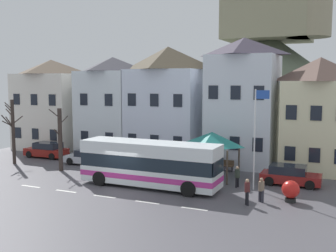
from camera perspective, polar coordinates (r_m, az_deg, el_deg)
name	(u,v)px	position (r m, az deg, el deg)	size (l,w,h in m)	color
ground_plane	(118,191)	(27.45, -7.05, -9.00)	(40.00, 60.00, 0.07)	#4E4B52
townhouse_00	(52,105)	(44.89, -15.93, 2.91)	(6.85, 5.42, 9.44)	silver
townhouse_01	(113,106)	(40.79, -7.68, 2.85)	(5.47, 6.03, 9.55)	silver
townhouse_02	(168,103)	(37.86, 0.00, 3.26)	(6.63, 5.84, 10.36)	silver
townhouse_03	(243,102)	(35.17, 10.49, 3.31)	(5.53, 5.12, 10.84)	silver
townhouse_04	(319,115)	(34.60, 20.40, 1.51)	(5.30, 5.70, 9.08)	beige
hilltop_castle	(268,80)	(55.96, 13.85, 6.24)	(36.62, 36.62, 21.77)	#55604C
transit_bus	(150,164)	(27.80, -2.57, -5.39)	(9.78, 2.64, 3.09)	white
bus_shelter	(212,139)	(30.45, 6.20, -1.85)	(3.60, 3.60, 3.44)	#473D33
parked_car_00	(90,157)	(35.94, -10.82, -4.32)	(4.33, 2.07, 1.29)	silver
parked_car_01	(290,175)	(29.78, 16.73, -6.63)	(4.06, 2.00, 1.36)	maroon
parked_car_02	(47,150)	(40.21, -16.64, -3.26)	(4.08, 1.94, 1.43)	maroon
pedestrian_00	(247,190)	(24.32, 11.04, -8.86)	(0.31, 0.31, 1.57)	black
pedestrian_01	(237,175)	(28.15, 9.70, -6.77)	(0.36, 0.36, 1.46)	black
pedestrian_02	(261,189)	(25.14, 12.96, -8.62)	(0.35, 0.35, 1.47)	#2D2D38
public_bench	(224,165)	(33.16, 7.89, -5.45)	(1.52, 0.48, 0.87)	brown
flagpole	(256,132)	(27.31, 12.23, -0.78)	(0.95, 0.10, 6.68)	silver
harbour_buoy	(291,190)	(25.59, 16.83, -8.61)	(1.06, 1.06, 1.31)	black
bare_tree_00	(60,138)	(33.67, -14.89, -1.70)	(1.41, 2.00, 5.05)	#382D28
bare_tree_01	(13,130)	(37.77, -20.95, -0.52)	(1.25, 2.28, 5.61)	#382D28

